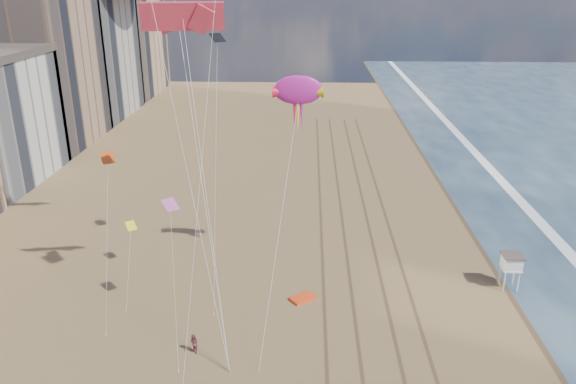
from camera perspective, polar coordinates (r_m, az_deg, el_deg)
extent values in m
plane|color=#42301E|center=(64.84, 21.57, -3.69)|extent=(260.00, 260.00, 0.00)
plane|color=white|center=(66.36, 24.99, -3.66)|extent=(260.00, 260.00, 0.00)
cube|color=brown|center=(52.20, 3.57, -8.23)|extent=(0.28, 120.00, 0.01)
cube|color=brown|center=(52.33, 6.22, -8.25)|extent=(0.28, 120.00, 0.01)
cube|color=brown|center=(52.61, 9.30, -8.24)|extent=(0.28, 120.00, 0.01)
cube|color=brown|center=(52.93, 11.68, -8.23)|extent=(0.28, 120.00, 0.01)
cube|color=tan|center=(98.36, -24.57, 12.47)|extent=(16.00, 20.00, 28.00)
cube|color=#BCB2A3|center=(116.67, -19.86, 12.67)|extent=(15.00, 22.00, 22.00)
cube|color=tan|center=(137.18, -16.81, 14.93)|extent=(16.00, 24.00, 26.00)
cylinder|color=white|center=(52.38, 21.12, -8.53)|extent=(0.12, 0.12, 1.79)
cylinder|color=white|center=(52.78, 22.36, -8.48)|extent=(0.12, 0.12, 1.79)
cylinder|color=white|center=(53.36, 20.73, -7.91)|extent=(0.12, 0.12, 1.79)
cylinder|color=white|center=(53.75, 21.95, -7.87)|extent=(0.12, 0.12, 1.79)
cube|color=white|center=(52.59, 21.69, -7.20)|extent=(1.59, 1.59, 0.12)
cube|color=white|center=(52.32, 21.78, -6.62)|extent=(1.49, 1.49, 1.09)
cube|color=#473D38|center=(52.04, 21.87, -5.98)|extent=(1.79, 1.79, 0.10)
cube|color=#FA4315|center=(48.20, 1.50, -10.73)|extent=(2.47, 2.33, 0.24)
ellipsoid|color=#B81C8C|center=(46.50, 1.04, 10.33)|extent=(4.26, 0.80, 2.53)
cone|color=red|center=(46.59, -0.87, 10.12)|extent=(1.14, 0.95, 0.95)
cone|color=yellow|center=(46.53, 2.94, 10.08)|extent=(1.14, 0.95, 0.95)
cylinder|color=silver|center=(42.46, -0.81, -3.35)|extent=(0.03, 0.03, 21.39)
imported|color=#86444E|center=(42.35, -9.54, -14.99)|extent=(0.95, 0.95, 1.55)
cube|color=#D02E41|center=(38.74, -10.67, 17.13)|extent=(5.48, 1.80, 1.86)
plane|color=black|center=(46.16, -7.19, 15.30)|extent=(1.74, 1.70, 0.61)
plane|color=#E2F019|center=(53.31, -15.65, -3.32)|extent=(1.43, 1.39, 0.59)
plane|color=#DB4512|center=(47.14, -17.84, 3.32)|extent=(1.74, 1.67, 0.68)
plane|color=#CB4FA5|center=(41.77, -11.88, -1.25)|extent=(1.70, 1.68, 0.58)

